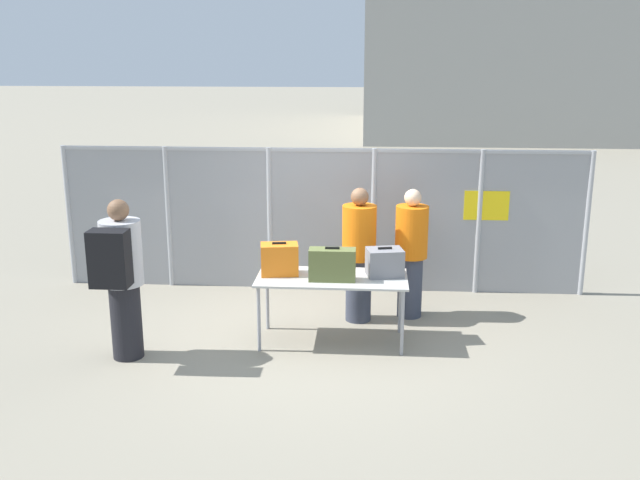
{
  "coord_description": "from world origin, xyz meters",
  "views": [
    {
      "loc": [
        0.68,
        -7.72,
        3.25
      ],
      "look_at": [
        0.08,
        0.54,
        1.05
      ],
      "focal_mm": 40.0,
      "sensor_mm": 36.0,
      "label": 1
    }
  ],
  "objects_px": {
    "suitcase_grey": "(385,262)",
    "traveler_hooded": "(121,274)",
    "inspection_table": "(332,282)",
    "security_worker_far": "(411,252)",
    "suitcase_olive": "(332,265)",
    "suitcase_orange": "(279,259)",
    "security_worker_near": "(359,253)",
    "utility_trailer": "(443,239)"
  },
  "relations": [
    {
      "from": "suitcase_olive",
      "to": "traveler_hooded",
      "type": "xyz_separation_m",
      "value": [
        -2.21,
        -0.54,
        0.01
      ]
    },
    {
      "from": "suitcase_olive",
      "to": "suitcase_grey",
      "type": "height_order",
      "value": "suitcase_olive"
    },
    {
      "from": "suitcase_grey",
      "to": "security_worker_near",
      "type": "relative_size",
      "value": 0.27
    },
    {
      "from": "suitcase_orange",
      "to": "suitcase_olive",
      "type": "relative_size",
      "value": 0.88
    },
    {
      "from": "suitcase_orange",
      "to": "security_worker_near",
      "type": "xyz_separation_m",
      "value": [
        0.89,
        0.65,
        -0.09
      ]
    },
    {
      "from": "suitcase_grey",
      "to": "suitcase_orange",
      "type": "bearing_deg",
      "value": -177.99
    },
    {
      "from": "inspection_table",
      "to": "security_worker_far",
      "type": "distance_m",
      "value": 1.3
    },
    {
      "from": "inspection_table",
      "to": "security_worker_near",
      "type": "relative_size",
      "value": 1.02
    },
    {
      "from": "suitcase_orange",
      "to": "inspection_table",
      "type": "bearing_deg",
      "value": -5.58
    },
    {
      "from": "security_worker_far",
      "to": "suitcase_olive",
      "type": "bearing_deg",
      "value": 60.92
    },
    {
      "from": "inspection_table",
      "to": "suitcase_grey",
      "type": "relative_size",
      "value": 3.8
    },
    {
      "from": "traveler_hooded",
      "to": "security_worker_far",
      "type": "relative_size",
      "value": 1.08
    },
    {
      "from": "suitcase_orange",
      "to": "traveler_hooded",
      "type": "xyz_separation_m",
      "value": [
        -1.6,
        -0.71,
        0.01
      ]
    },
    {
      "from": "suitcase_orange",
      "to": "security_worker_near",
      "type": "bearing_deg",
      "value": 36.19
    },
    {
      "from": "traveler_hooded",
      "to": "utility_trailer",
      "type": "xyz_separation_m",
      "value": [
        3.77,
        3.92,
        -0.58
      ]
    },
    {
      "from": "utility_trailer",
      "to": "suitcase_grey",
      "type": "bearing_deg",
      "value": -107.11
    },
    {
      "from": "suitcase_orange",
      "to": "utility_trailer",
      "type": "distance_m",
      "value": 3.92
    },
    {
      "from": "suitcase_olive",
      "to": "security_worker_near",
      "type": "height_order",
      "value": "security_worker_near"
    },
    {
      "from": "suitcase_grey",
      "to": "traveler_hooded",
      "type": "relative_size",
      "value": 0.25
    },
    {
      "from": "suitcase_olive",
      "to": "security_worker_near",
      "type": "relative_size",
      "value": 0.31
    },
    {
      "from": "security_worker_near",
      "to": "utility_trailer",
      "type": "xyz_separation_m",
      "value": [
        1.28,
        2.56,
        -0.48
      ]
    },
    {
      "from": "suitcase_orange",
      "to": "security_worker_far",
      "type": "height_order",
      "value": "security_worker_far"
    },
    {
      "from": "suitcase_grey",
      "to": "traveler_hooded",
      "type": "height_order",
      "value": "traveler_hooded"
    },
    {
      "from": "traveler_hooded",
      "to": "suitcase_grey",
      "type": "bearing_deg",
      "value": 8.56
    },
    {
      "from": "inspection_table",
      "to": "security_worker_far",
      "type": "xyz_separation_m",
      "value": [
        0.93,
        0.9,
        0.12
      ]
    },
    {
      "from": "inspection_table",
      "to": "suitcase_olive",
      "type": "relative_size",
      "value": 3.28
    },
    {
      "from": "traveler_hooded",
      "to": "security_worker_near",
      "type": "bearing_deg",
      "value": 22.18
    },
    {
      "from": "utility_trailer",
      "to": "traveler_hooded",
      "type": "bearing_deg",
      "value": -133.84
    },
    {
      "from": "inspection_table",
      "to": "security_worker_far",
      "type": "relative_size",
      "value": 1.04
    },
    {
      "from": "inspection_table",
      "to": "suitcase_orange",
      "type": "height_order",
      "value": "suitcase_orange"
    },
    {
      "from": "inspection_table",
      "to": "traveler_hooded",
      "type": "distance_m",
      "value": 2.31
    },
    {
      "from": "utility_trailer",
      "to": "suitcase_orange",
      "type": "bearing_deg",
      "value": -124.03
    },
    {
      "from": "suitcase_olive",
      "to": "suitcase_orange",
      "type": "bearing_deg",
      "value": 164.37
    },
    {
      "from": "traveler_hooded",
      "to": "security_worker_far",
      "type": "distance_m",
      "value": 3.5
    },
    {
      "from": "security_worker_near",
      "to": "security_worker_far",
      "type": "height_order",
      "value": "security_worker_near"
    },
    {
      "from": "suitcase_grey",
      "to": "utility_trailer",
      "type": "xyz_separation_m",
      "value": [
        0.98,
        3.17,
        -0.55
      ]
    },
    {
      "from": "suitcase_orange",
      "to": "suitcase_olive",
      "type": "xyz_separation_m",
      "value": [
        0.61,
        -0.17,
        0.0
      ]
    },
    {
      "from": "traveler_hooded",
      "to": "security_worker_far",
      "type": "height_order",
      "value": "traveler_hooded"
    },
    {
      "from": "suitcase_olive",
      "to": "traveler_hooded",
      "type": "bearing_deg",
      "value": -166.31
    },
    {
      "from": "suitcase_grey",
      "to": "security_worker_far",
      "type": "height_order",
      "value": "security_worker_far"
    },
    {
      "from": "suitcase_grey",
      "to": "security_worker_far",
      "type": "distance_m",
      "value": 0.87
    },
    {
      "from": "inspection_table",
      "to": "traveler_hooded",
      "type": "relative_size",
      "value": 0.97
    }
  ]
}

